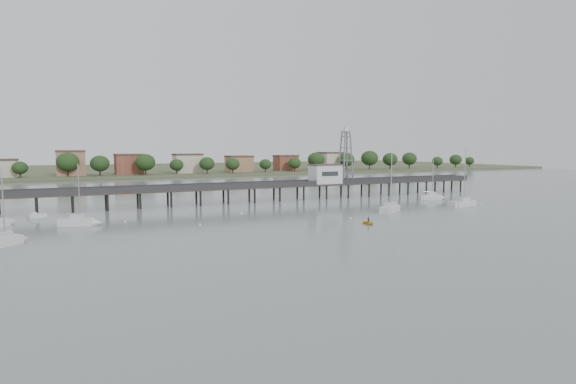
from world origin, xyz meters
The scene contains 14 objects.
ground_plane centered at (0.00, 0.00, 0.00)m, with size 500.00×500.00×0.00m, color slate.
pier centered at (0.00, 60.00, 3.79)m, with size 150.00×5.00×5.50m.
pier_building centered at (25.00, 60.00, 6.67)m, with size 8.40×5.40×5.30m.
lattice_tower centered at (31.50, 60.00, 11.10)m, with size 3.20×3.20×15.50m.
sailboat_a centered at (-47.69, 24.72, 0.65)m, with size 6.36×6.21×11.51m.
sailboat_c centered at (24.63, 30.35, 0.64)m, with size 8.51×6.81×14.11m.
sailboat_e centered at (49.31, 44.08, 0.65)m, with size 6.90×3.78×11.10m.
sailboat_b centered at (-37.15, 38.55, 0.65)m, with size 7.16×4.17×11.51m.
sailboat_d centered at (46.63, 30.34, 0.63)m, with size 9.23×3.95×14.70m.
white_tender centered at (-45.03, 52.95, 0.40)m, with size 3.62×2.62×1.30m.
yellow_dinghy centered at (9.37, 17.71, 0.00)m, with size 2.11×0.61×2.95m, color gold.
dinghy_occupant centered at (9.37, 17.71, 0.00)m, with size 0.39×1.08×0.26m, color black.
mooring_buoys centered at (1.27, 33.03, 0.08)m, with size 81.91×16.38×0.39m.
far_shore centered at (0.36, 239.58, 0.95)m, with size 500.00×170.00×10.40m.
Camera 1 is at (-41.35, -53.45, 13.89)m, focal length 30.00 mm.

